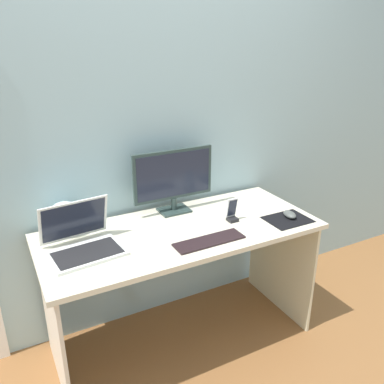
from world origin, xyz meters
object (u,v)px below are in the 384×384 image
(phone_in_dock, at_px, (232,213))
(laptop, at_px, (82,242))
(keyboard_external, at_px, (209,241))
(monitor, at_px, (174,179))
(mouse, at_px, (290,214))
(fishbowl, at_px, (65,218))

(phone_in_dock, bearing_deg, laptop, 176.22)
(laptop, xyz_separation_m, phone_in_dock, (0.84, -0.06, -0.00))
(keyboard_external, xyz_separation_m, phone_in_dock, (0.24, 0.16, 0.04))
(phone_in_dock, bearing_deg, monitor, 130.56)
(monitor, distance_m, mouse, 0.71)
(monitor, height_order, laptop, monitor)
(fishbowl, height_order, mouse, fishbowl)
(fishbowl, bearing_deg, laptop, -82.30)
(fishbowl, distance_m, mouse, 1.26)
(monitor, bearing_deg, mouse, -35.71)
(fishbowl, bearing_deg, keyboard_external, -35.47)
(keyboard_external, bearing_deg, fishbowl, 143.85)
(monitor, bearing_deg, fishbowl, 178.64)
(mouse, bearing_deg, laptop, -179.20)
(laptop, xyz_separation_m, mouse, (1.16, -0.18, -0.03))
(fishbowl, xyz_separation_m, keyboard_external, (0.63, -0.45, -0.08))
(fishbowl, distance_m, phone_in_dock, 0.92)
(keyboard_external, distance_m, phone_in_dock, 0.29)
(monitor, distance_m, keyboard_external, 0.48)
(laptop, distance_m, mouse, 1.17)
(fishbowl, xyz_separation_m, mouse, (1.19, -0.41, -0.07))
(mouse, bearing_deg, phone_in_dock, 168.42)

